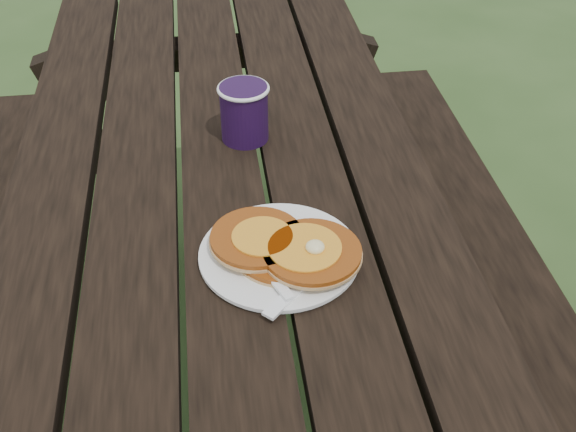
{
  "coord_description": "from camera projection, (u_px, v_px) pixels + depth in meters",
  "views": [
    {
      "loc": [
        -0.02,
        -1.08,
        1.49
      ],
      "look_at": [
        0.09,
        -0.21,
        0.8
      ],
      "focal_mm": 45.0,
      "sensor_mm": 36.0,
      "label": 1
    }
  ],
  "objects": [
    {
      "name": "knife",
      "position": [
        304.0,
        281.0,
        1.06
      ],
      "size": [
        0.14,
        0.14,
        0.0
      ],
      "primitive_type": "cube",
      "rotation": [
        0.0,
        0.0,
        -0.76
      ],
      "color": "white",
      "rests_on": "plate"
    },
    {
      "name": "fork",
      "position": [
        272.0,
        276.0,
        1.06
      ],
      "size": [
        0.09,
        0.16,
        0.01
      ],
      "primitive_type": null,
      "rotation": [
        0.0,
        0.0,
        0.4
      ],
      "color": "white",
      "rests_on": "plate"
    },
    {
      "name": "ground",
      "position": [
        239.0,
        421.0,
        1.77
      ],
      "size": [
        60.0,
        60.0,
        0.0
      ],
      "primitive_type": "plane",
      "color": "#2B431D",
      "rests_on": "ground"
    },
    {
      "name": "plate",
      "position": [
        279.0,
        255.0,
        1.11
      ],
      "size": [
        0.25,
        0.25,
        0.01
      ],
      "primitive_type": "cylinder",
      "rotation": [
        0.0,
        0.0,
        -0.05
      ],
      "color": "white",
      "rests_on": "picnic_table"
    },
    {
      "name": "picnic_table",
      "position": [
        231.0,
        317.0,
        1.54
      ],
      "size": [
        1.36,
        1.8,
        0.75
      ],
      "color": "black",
      "rests_on": "ground"
    },
    {
      "name": "pancake_stack",
      "position": [
        286.0,
        247.0,
        1.1
      ],
      "size": [
        0.23,
        0.19,
        0.04
      ],
      "rotation": [
        0.0,
        0.0,
        -0.23
      ],
      "color": "#934310",
      "rests_on": "plate"
    },
    {
      "name": "coffee_cup",
      "position": [
        244.0,
        110.0,
        1.35
      ],
      "size": [
        0.1,
        0.1,
        0.11
      ],
      "rotation": [
        0.0,
        0.0,
        0.34
      ],
      "color": "#200B30",
      "rests_on": "picnic_table"
    }
  ]
}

